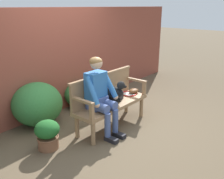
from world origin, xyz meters
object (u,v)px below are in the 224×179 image
garden_bench (112,106)px  sports_bag (115,96)px  dog_on_bench (116,92)px  person_seated (100,93)px  potted_plant (47,134)px  tennis_racket (128,93)px  baseball_glove (134,91)px

garden_bench → sports_bag: bearing=20.1°
garden_bench → dog_on_bench: (0.06, -0.04, 0.26)m
person_seated → potted_plant: (-0.87, 0.29, -0.48)m
dog_on_bench → person_seated: bearing=175.9°
person_seated → garden_bench: bearing=1.9°
person_seated → dog_on_bench: person_seated is taller
person_seated → sports_bag: person_seated is taller
person_seated → tennis_racket: size_ratio=2.29×
tennis_racket → sports_bag: sports_bag is taller
dog_on_bench → sports_bag: bearing=45.3°
sports_bag → potted_plant: bearing=170.6°
baseball_glove → sports_bag: (-0.52, 0.06, 0.02)m
tennis_racket → baseball_glove: baseball_glove is taller
baseball_glove → potted_plant: baseball_glove is taller
tennis_racket → sports_bag: (-0.41, -0.00, 0.06)m
person_seated → potted_plant: person_seated is taller
baseball_glove → dog_on_bench: bearing=-173.2°
garden_bench → sports_bag: sports_bag is taller
dog_on_bench → potted_plant: bearing=165.7°
garden_bench → tennis_racket: tennis_racket is taller
dog_on_bench → potted_plant: 1.36m
baseball_glove → sports_bag: bearing=177.0°
potted_plant → person_seated: bearing=-18.6°
dog_on_bench → potted_plant: (-1.26, 0.32, -0.41)m
tennis_racket → dog_on_bench: bearing=-169.0°
garden_bench → tennis_racket: (0.57, 0.06, 0.07)m
tennis_racket → sports_bag: size_ratio=2.07×
garden_bench → dog_on_bench: bearing=-33.7°
garden_bench → potted_plant: (-1.20, 0.28, -0.14)m
person_seated → dog_on_bench: bearing=-4.1°
dog_on_bench → sports_bag: (0.09, 0.09, -0.13)m
garden_bench → potted_plant: size_ratio=3.30×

